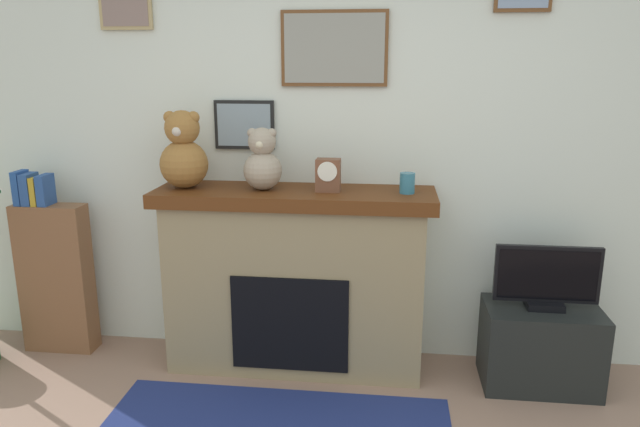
{
  "coord_description": "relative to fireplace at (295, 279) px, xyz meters",
  "views": [
    {
      "loc": [
        0.23,
        -1.59,
        1.82
      ],
      "look_at": [
        -0.16,
        1.72,
        0.97
      ],
      "focal_mm": 33.12,
      "sensor_mm": 36.0,
      "label": 1
    }
  ],
  "objects": [
    {
      "name": "back_wall",
      "position": [
        0.31,
        0.28,
        0.74
      ],
      "size": [
        5.2,
        0.15,
        2.6
      ],
      "color": "silver",
      "rests_on": "ground_plane"
    },
    {
      "name": "fireplace",
      "position": [
        0.0,
        0.0,
        0.0
      ],
      "size": [
        1.63,
        0.5,
        1.11
      ],
      "color": "#94805B",
      "rests_on": "ground_plane"
    },
    {
      "name": "bookshelf",
      "position": [
        -1.56,
        0.02,
        -0.04
      ],
      "size": [
        0.45,
        0.16,
        1.18
      ],
      "color": "brown",
      "rests_on": "ground_plane"
    },
    {
      "name": "tv_stand",
      "position": [
        1.44,
        -0.08,
        -0.32
      ],
      "size": [
        0.64,
        0.4,
        0.48
      ],
      "primitive_type": "cube",
      "color": "black",
      "rests_on": "ground_plane"
    },
    {
      "name": "television",
      "position": [
        1.44,
        -0.08,
        0.09
      ],
      "size": [
        0.58,
        0.14,
        0.37
      ],
      "color": "black",
      "rests_on": "tv_stand"
    },
    {
      "name": "candle_jar",
      "position": [
        0.65,
        -0.02,
        0.61
      ],
      "size": [
        0.09,
        0.09,
        0.12
      ],
      "primitive_type": "cylinder",
      "color": "teal",
      "rests_on": "fireplace"
    },
    {
      "name": "mantel_clock",
      "position": [
        0.2,
        -0.02,
        0.64
      ],
      "size": [
        0.14,
        0.1,
        0.19
      ],
      "color": "brown",
      "rests_on": "fireplace"
    },
    {
      "name": "teddy_bear_grey",
      "position": [
        -0.65,
        -0.02,
        0.75
      ],
      "size": [
        0.28,
        0.28,
        0.45
      ],
      "color": "olive",
      "rests_on": "fireplace"
    },
    {
      "name": "teddy_bear_tan",
      "position": [
        -0.18,
        -0.02,
        0.71
      ],
      "size": [
        0.22,
        0.22,
        0.36
      ],
      "color": "tan",
      "rests_on": "fireplace"
    }
  ]
}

